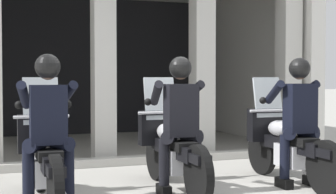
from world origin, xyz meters
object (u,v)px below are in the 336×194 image
object	(u,v)px
motorcycle_left	(46,156)
motorcycle_right	(285,143)
police_officer_right	(298,111)
police_officer_left	(48,117)
police_officer_center	(180,113)
motorcycle_center	(172,148)

from	to	relation	value
motorcycle_left	motorcycle_right	world-z (taller)	same
motorcycle_right	police_officer_right	size ratio (longest dim) A/B	1.29
police_officer_left	police_officer_center	size ratio (longest dim) A/B	1.00
motorcycle_center	police_officer_left	bearing A→B (deg)	-149.98
police_officer_left	motorcycle_right	distance (m)	3.06
police_officer_right	police_officer_left	bearing A→B (deg)	-171.73
motorcycle_left	police_officer_left	distance (m)	0.52
police_officer_left	motorcycle_center	bearing A→B (deg)	27.08
motorcycle_center	police_officer_right	bearing A→B (deg)	-2.22
motorcycle_left	police_officer_right	world-z (taller)	police_officer_right
police_officer_left	police_officer_center	bearing A→B (deg)	16.77
motorcycle_left	police_officer_center	bearing A→B (deg)	6.01
motorcycle_left	police_officer_left	xyz separation A→B (m)	(-0.00, -0.28, 0.44)
motorcycle_center	police_officer_right	xyz separation A→B (m)	(1.50, -0.41, 0.44)
motorcycle_left	motorcycle_right	size ratio (longest dim) A/B	1.00
police_officer_center	police_officer_right	world-z (taller)	same
motorcycle_center	police_officer_center	xyz separation A→B (m)	(-0.00, -0.28, 0.44)
motorcycle_left	motorcycle_right	bearing A→B (deg)	11.03
police_officer_right	motorcycle_center	bearing A→B (deg)	172.07
police_officer_right	police_officer_center	bearing A→B (deg)	-177.48
motorcycle_center	police_officer_center	bearing A→B (deg)	-77.11
police_officer_left	police_officer_right	bearing A→B (deg)	11.03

